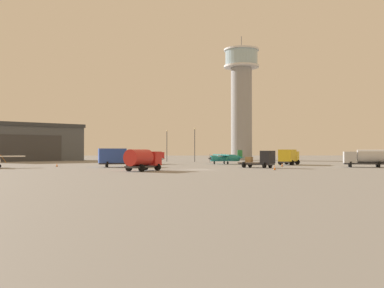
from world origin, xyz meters
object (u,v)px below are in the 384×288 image
(traffic_cone_near_right, at_px, (57,165))
(light_post_north, at_px, (167,143))
(truck_flatbed_black, at_px, (262,160))
(truck_box_blue, at_px, (118,157))
(light_post_east, at_px, (195,142))
(traffic_cone_mid_apron, at_px, (275,168))
(truck_fuel_tanker_silver, at_px, (366,157))
(airplane_teal, at_px, (225,158))
(truck_box_yellow, at_px, (289,156))
(truck_fuel_tanker_red, at_px, (143,159))
(airplane_silver, at_px, (149,159))
(traffic_cone_near_left, at_px, (282,165))
(control_tower, at_px, (241,96))

(traffic_cone_near_right, bearing_deg, light_post_north, 64.02)
(truck_flatbed_black, relative_size, truck_box_blue, 0.83)
(truck_flatbed_black, height_order, light_post_east, light_post_east)
(truck_flatbed_black, relative_size, traffic_cone_mid_apron, 8.12)
(truck_box_blue, relative_size, traffic_cone_near_right, 11.97)
(light_post_east, bearing_deg, light_post_north, 150.49)
(truck_fuel_tanker_silver, relative_size, traffic_cone_mid_apron, 9.92)
(airplane_teal, height_order, truck_box_blue, truck_box_blue)
(airplane_teal, relative_size, light_post_east, 1.17)
(truck_box_yellow, relative_size, truck_fuel_tanker_red, 1.18)
(light_post_east, height_order, traffic_cone_mid_apron, light_post_east)
(airplane_teal, relative_size, truck_fuel_tanker_silver, 1.38)
(airplane_silver, distance_m, traffic_cone_near_right, 20.46)
(truck_fuel_tanker_silver, bearing_deg, truck_fuel_tanker_red, 34.79)
(truck_box_yellow, distance_m, traffic_cone_near_right, 44.70)
(truck_flatbed_black, xyz_separation_m, truck_box_yellow, (8.21, 15.70, 0.37))
(truck_fuel_tanker_red, bearing_deg, traffic_cone_near_left, -23.68)
(truck_box_blue, xyz_separation_m, traffic_cone_near_left, (29.02, 1.57, -1.44))
(airplane_silver, bearing_deg, airplane_teal, -165.65)
(truck_fuel_tanker_red, height_order, traffic_cone_near_left, truck_fuel_tanker_red)
(control_tower, bearing_deg, traffic_cone_mid_apron, -93.48)
(airplane_teal, distance_m, light_post_north, 26.79)
(airplane_teal, height_order, light_post_east, light_post_east)
(truck_flatbed_black, bearing_deg, airplane_teal, 140.46)
(truck_box_blue, distance_m, light_post_east, 38.53)
(airplane_silver, relative_size, truck_box_blue, 1.21)
(traffic_cone_mid_apron, bearing_deg, truck_fuel_tanker_silver, 31.06)
(airplane_teal, height_order, truck_box_yellow, truck_box_yellow)
(airplane_teal, bearing_deg, truck_flatbed_black, 86.30)
(truck_flatbed_black, relative_size, traffic_cone_near_left, 8.95)
(airplane_teal, bearing_deg, light_post_north, -74.63)
(airplane_silver, relative_size, traffic_cone_near_left, 12.99)
(light_post_north, relative_size, traffic_cone_mid_apron, 11.30)
(light_post_north, bearing_deg, traffic_cone_mid_apron, -71.24)
(traffic_cone_near_right, height_order, traffic_cone_mid_apron, traffic_cone_mid_apron)
(truck_fuel_tanker_silver, relative_size, traffic_cone_near_left, 10.93)
(light_post_north, height_order, traffic_cone_near_left, light_post_north)
(light_post_east, bearing_deg, traffic_cone_mid_apron, -77.68)
(truck_box_blue, bearing_deg, traffic_cone_near_left, -12.14)
(airplane_silver, bearing_deg, truck_box_yellow, -177.45)
(light_post_east, bearing_deg, airplane_teal, -72.27)
(truck_flatbed_black, relative_size, truck_box_yellow, 0.81)
(truck_fuel_tanker_red, bearing_deg, airplane_teal, 5.87)
(airplane_silver, relative_size, light_post_east, 1.00)
(control_tower, relative_size, airplane_silver, 4.32)
(airplane_silver, relative_size, truck_fuel_tanker_red, 1.38)
(airplane_silver, relative_size, airplane_teal, 0.86)
(truck_box_blue, relative_size, light_post_east, 0.83)
(control_tower, xyz_separation_m, truck_box_blue, (-29.02, -56.73, -17.80))
(truck_fuel_tanker_red, xyz_separation_m, traffic_cone_near_right, (-16.85, 17.62, -1.40))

